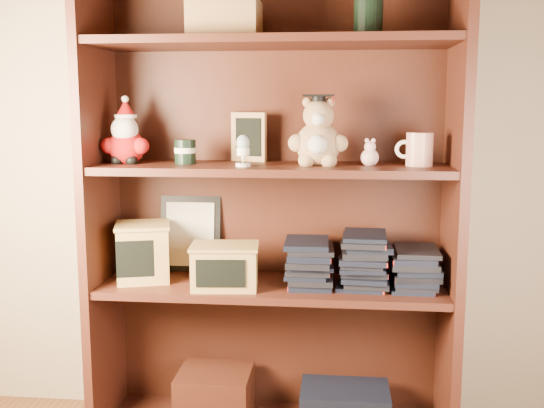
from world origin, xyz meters
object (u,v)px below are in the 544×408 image
Objects in this scene: bookcase at (273,214)px; treats_box at (143,251)px; grad_teddy_bear at (318,138)px; teacher_mug at (419,149)px.

treats_box is (-0.44, -0.05, -0.13)m from bookcase.
bookcase is 0.31m from grad_teddy_bear.
grad_teddy_bear is 1.94× the size of teacher_mug.
bookcase reaches higher than grad_teddy_bear.
teacher_mug is (0.47, -0.05, 0.22)m from bookcase.
treats_box is at bearing -179.95° from teacher_mug.
bookcase is 7.21× the size of treats_box.
grad_teddy_bear is 0.71m from treats_box.
teacher_mug is at bearing -6.14° from bookcase.
grad_teddy_bear is at bearing -178.74° from teacher_mug.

